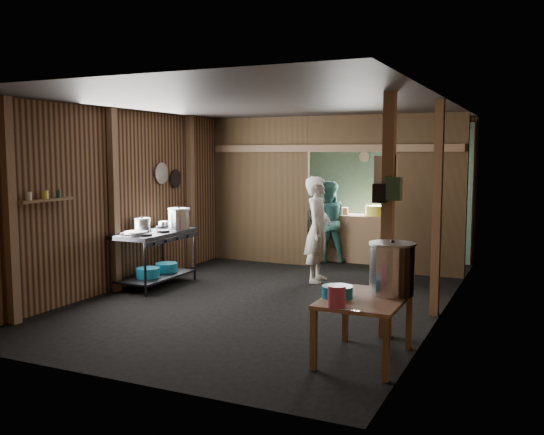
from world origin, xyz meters
The scene contains 43 objects.
floor centered at (0.00, 0.00, 0.00)m, with size 4.50×7.00×0.00m, color black.
ceiling centered at (0.00, 0.00, 2.60)m, with size 4.50×7.00×0.00m, color black.
wall_back centered at (0.00, 3.50, 1.30)m, with size 4.50×0.00×2.60m, color brown.
wall_front centered at (0.00, -3.50, 1.30)m, with size 4.50×0.00×2.60m, color brown.
wall_left centered at (-2.25, 0.00, 1.30)m, with size 0.00×7.00×2.60m, color brown.
wall_right centered at (2.25, 0.00, 1.30)m, with size 0.00×7.00×2.60m, color brown.
partition_left centered at (-1.32, 2.20, 1.30)m, with size 1.85×0.10×2.60m, color brown.
partition_right centered at (1.57, 2.20, 1.30)m, with size 1.35×0.10×2.60m, color brown.
partition_header centered at (0.25, 2.20, 2.30)m, with size 1.30×0.10×0.60m, color brown.
turquoise_panel centered at (0.00, 3.44, 1.25)m, with size 4.40×0.06×2.50m, color #72A5A0.
back_counter centered at (0.30, 2.95, 0.42)m, with size 1.20×0.50×0.85m, color brown.
wall_clock centered at (0.25, 3.40, 1.90)m, with size 0.20×0.20×0.03m, color beige.
post_left_a centered at (-2.18, -2.60, 1.30)m, with size 0.10×0.12×2.60m, color brown.
post_left_b centered at (-2.18, -0.80, 1.30)m, with size 0.10×0.12×2.60m, color brown.
post_left_c centered at (-2.18, 1.20, 1.30)m, with size 0.10×0.12×2.60m, color brown.
post_right centered at (2.18, -0.20, 1.30)m, with size 0.10×0.12×2.60m, color brown.
post_free centered at (1.85, -1.30, 1.30)m, with size 0.12×0.12×2.60m, color brown.
cross_beam centered at (0.00, 2.15, 2.05)m, with size 4.40×0.12×0.12m, color brown.
pan_lid_big centered at (-2.21, 0.40, 1.65)m, with size 0.34×0.34×0.03m, color #949497.
pan_lid_small centered at (-2.21, 0.80, 1.55)m, with size 0.30×0.30×0.03m, color black.
wall_shelf centered at (-2.15, -2.10, 1.40)m, with size 0.14×0.80×0.03m, color brown.
jar_white centered at (-2.15, -2.35, 1.47)m, with size 0.07×0.07×0.10m, color beige.
jar_yellow centered at (-2.15, -2.10, 1.47)m, with size 0.08×0.08×0.10m, color #F9F34C.
jar_green centered at (-2.15, -1.88, 1.47)m, with size 0.06×0.06×0.10m, color #254935.
bag_white centered at (1.80, -1.22, 1.78)m, with size 0.22×0.15×0.32m, color beige.
bag_green centered at (1.92, -1.36, 1.60)m, with size 0.16×0.12×0.24m, color #254935.
bag_black centered at (1.78, -1.38, 1.55)m, with size 0.14×0.10×0.20m, color black.
gas_range centered at (-1.88, -0.28, 0.41)m, with size 0.71×1.38×0.82m, color black, non-canonical shape.
prep_table centered at (1.83, -2.08, 0.30)m, with size 0.74×1.02×0.60m, color tan, non-canonical shape.
stove_pot_large centered at (-1.71, 0.12, 0.97)m, with size 0.33×0.33×0.34m, color #B3B3BA, non-canonical shape.
stove_pot_med centered at (-2.05, -0.34, 0.91)m, with size 0.25×0.25×0.22m, color #B3B3BA, non-canonical shape.
stove_saucepan centered at (-2.05, 0.19, 0.86)m, with size 0.15×0.15×0.09m, color #B3B3BA.
frying_pan centered at (-1.88, -0.72, 0.84)m, with size 0.32×0.54×0.07m, color #949497, non-canonical shape.
blue_tub_front centered at (-1.88, -0.45, 0.23)m, with size 0.34×0.34×0.14m, color teal.
blue_tub_back centered at (-1.88, 0.01, 0.23)m, with size 0.34×0.34×0.13m, color teal.
stock_pot centered at (2.03, -1.84, 0.84)m, with size 0.45×0.45×0.53m, color #B3B3BA, non-canonical shape.
wash_basin centered at (1.60, -2.19, 0.66)m, with size 0.29×0.29×0.11m, color teal.
pink_bucket centered at (1.70, -2.53, 0.70)m, with size 0.16×0.16×0.19m, color #BA436A.
knife centered at (1.79, -2.59, 0.61)m, with size 0.30×0.04×0.01m, color #B3B3BA.
yellow_tub centered at (0.59, 2.95, 0.94)m, with size 0.33×0.33×0.18m, color #F9F34C.
red_cup centered at (0.03, 2.95, 0.91)m, with size 0.11×0.11×0.13m, color #9B4928.
cook centered at (0.22, 1.01, 0.81)m, with size 0.59×0.39×1.62m, color beige.
worker_back centered at (-0.20, 2.66, 0.73)m, with size 0.71×0.56×1.47m, color #387B74.
Camera 1 is at (3.34, -7.47, 1.96)m, focal length 39.28 mm.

